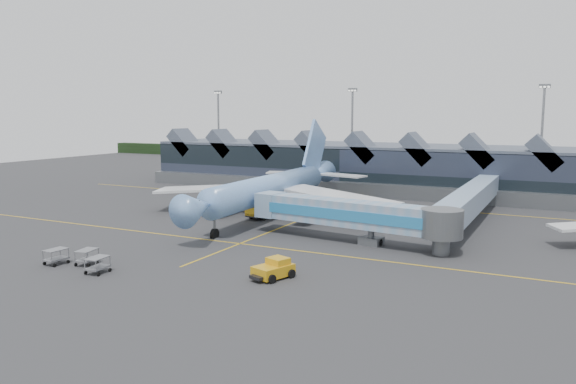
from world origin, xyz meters
The scene contains 10 objects.
ground centered at (0.00, 0.00, 0.00)m, with size 260.00×260.00×0.00m, color #2B2B2D.
taxi_stripes centered at (0.00, 10.00, 0.01)m, with size 120.00×60.00×0.01m.
tree_line_far centered at (0.00, 110.00, 2.00)m, with size 260.00×4.00×4.00m, color black.
terminal centered at (-5.07, 47.35, 4.88)m, with size 90.00×22.25×12.52m.
light_masts centered at (21.00, 62.80, 12.49)m, with size 132.40×42.56×22.45m.
main_airliner centered at (-5.41, 10.97, 4.51)m, with size 41.52×47.74×15.34m.
jet_bridge centered at (13.44, -1.07, 3.50)m, with size 27.84×7.32×5.38m.
fuel_truck centered at (-5.34, 10.16, 1.85)m, with size 4.24×9.94×3.31m.
pushback_tug centered at (10.64, -18.98, 0.87)m, with size 3.78×4.80×1.94m.
baggage_carts centered at (-9.31, -24.73, 0.93)m, with size 8.16×4.38×1.65m.
Camera 1 is at (35.89, -66.01, 16.03)m, focal length 35.00 mm.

